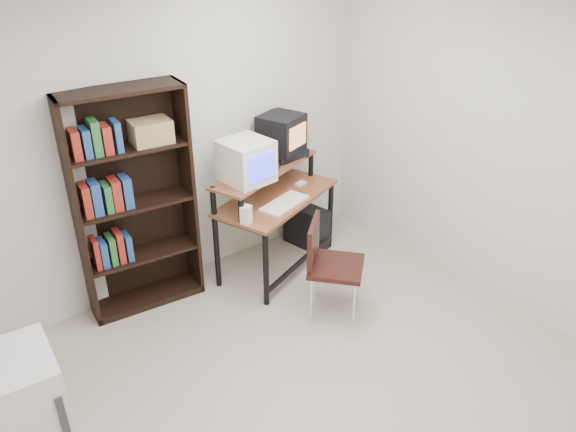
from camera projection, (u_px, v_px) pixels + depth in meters
floor at (323, 403)px, 3.87m from camera, size 4.00×4.00×0.01m
ceiling at (339, 3)px, 2.63m from camera, size 4.00×4.00×0.01m
back_wall at (168, 143)px, 4.63m from camera, size 4.00×0.01×2.60m
right_wall at (522, 159)px, 4.33m from camera, size 0.01×4.00×2.60m
computer_desk at (274, 200)px, 5.07m from camera, size 1.34×0.97×0.98m
crt_monitor at (246, 161)px, 4.68m from camera, size 0.42×0.42×0.36m
vcr at (286, 154)px, 5.19m from camera, size 0.39×0.30×0.08m
crt_tv at (281, 133)px, 5.10m from camera, size 0.45×0.44×0.33m
cd_spindle at (273, 166)px, 4.98m from camera, size 0.16×0.16×0.05m
keyboard at (285, 204)px, 4.89m from camera, size 0.51×0.33×0.03m
mousepad at (301, 187)px, 5.24m from camera, size 0.25×0.22×0.01m
mouse at (301, 184)px, 5.25m from camera, size 0.11×0.07×0.03m
desk_speaker at (246, 215)px, 4.57m from camera, size 0.10×0.10×0.17m
pc_tower at (307, 226)px, 5.62m from camera, size 0.28×0.48×0.42m
school_chair at (328, 258)px, 4.51m from camera, size 0.60×0.60×0.85m
bookshelf at (133, 200)px, 4.47m from camera, size 0.97×0.42×1.87m
mini_fridge at (20, 420)px, 3.20m from camera, size 0.54×0.55×0.85m
wall_outlet at (398, 217)px, 5.60m from camera, size 0.02×0.08×0.12m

